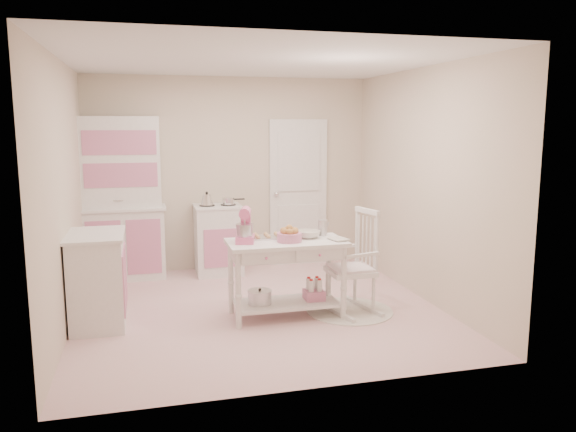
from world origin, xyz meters
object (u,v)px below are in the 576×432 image
(work_table, at_px, (286,279))
(base_cabinet, at_px, (98,279))
(stove, at_px, (218,239))
(bread_basket, at_px, (289,237))
(rocking_chair, at_px, (351,261))
(hutch, at_px, (123,199))
(stand_mixer, at_px, (245,226))

(work_table, bearing_deg, base_cabinet, 172.45)
(stove, relative_size, bread_basket, 3.68)
(base_cabinet, relative_size, bread_basket, 3.68)
(rocking_chair, bearing_deg, hutch, 126.56)
(base_cabinet, relative_size, work_table, 0.77)
(work_table, height_order, stand_mixer, stand_mixer)
(hutch, xyz_separation_m, work_table, (1.66, -1.93, -0.64))
(stove, xyz_separation_m, work_table, (0.46, -1.88, -0.06))
(rocking_chair, bearing_deg, work_table, 163.93)
(stove, bearing_deg, work_table, -76.39)
(hutch, relative_size, rocking_chair, 1.89)
(stand_mixer, bearing_deg, bread_basket, 5.27)
(base_cabinet, height_order, rocking_chair, rocking_chair)
(stand_mixer, bearing_deg, base_cabinet, -174.62)
(rocking_chair, xyz_separation_m, work_table, (-0.69, 0.03, -0.15))
(hutch, relative_size, stand_mixer, 6.12)
(base_cabinet, bearing_deg, hutch, 82.96)
(rocking_chair, height_order, stand_mixer, stand_mixer)
(stand_mixer, bearing_deg, stove, 105.41)
(base_cabinet, bearing_deg, work_table, -7.55)
(stand_mixer, bearing_deg, hutch, 137.19)
(stove, xyz_separation_m, rocking_chair, (1.15, -1.91, 0.09))
(rocking_chair, height_order, bread_basket, rocking_chair)
(rocking_chair, bearing_deg, base_cabinet, 160.27)
(base_cabinet, xyz_separation_m, bread_basket, (1.88, -0.30, 0.39))
(stove, xyz_separation_m, stand_mixer, (0.04, -1.86, 0.51))
(hutch, relative_size, base_cabinet, 2.26)
(base_cabinet, distance_m, rocking_chair, 2.57)
(bread_basket, bearing_deg, rocking_chair, 1.66)
(base_cabinet, xyz_separation_m, stand_mixer, (1.44, -0.23, 0.51))
(stove, distance_m, bread_basket, 2.03)
(hutch, distance_m, base_cabinet, 1.79)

